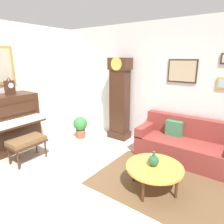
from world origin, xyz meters
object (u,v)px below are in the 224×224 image
piano_bench (27,142)px  mantel_clock (10,87)px  piano (3,125)px  couch (186,145)px  coffee_table (154,168)px  grandfather_clock (120,101)px  green_jug (153,161)px  potted_plant (80,126)px

piano_bench → mantel_clock: 1.28m
piano → couch: piano is taller
coffee_table → mantel_clock: mantel_clock is taller
grandfather_clock → green_jug: (1.60, -1.45, -0.48)m
couch → green_jug: bearing=-95.8°
mantel_clock → potted_plant: (0.75, 1.30, -1.10)m
couch → potted_plant: 2.58m
piano_bench → potted_plant: (-0.00, 1.49, -0.08)m
green_jug → potted_plant: (-2.42, 0.85, -0.17)m
grandfather_clock → piano_bench: bearing=-111.2°
piano_bench → coffee_table: piano_bench is taller
coffee_table → piano_bench: bearing=-165.3°
piano → potted_plant: (0.76, 1.54, -0.31)m
piano → coffee_table: 3.28m
couch → mantel_clock: (-3.30, -1.74, 1.11)m
coffee_table → grandfather_clock: bearing=138.3°
piano_bench → green_jug: (2.41, 0.64, 0.08)m
grandfather_clock → coffee_table: (1.63, -1.45, -0.59)m
mantel_clock → piano: bearing=-90.7°
coffee_table → potted_plant: bearing=160.7°
couch → mantel_clock: size_ratio=5.00×
coffee_table → green_jug: size_ratio=3.67×
coffee_table → green_jug: 0.12m
coffee_table → potted_plant: size_ratio=1.57×
coffee_table → mantel_clock: (-3.19, -0.45, 1.05)m
grandfather_clock → coffee_table: 2.26m
grandfather_clock → couch: size_ratio=1.07×
piano → couch: 3.86m
coffee_table → green_jug: bearing=175.0°
piano_bench → green_jug: 2.50m
piano → piano_bench: size_ratio=2.06×
mantel_clock → green_jug: mantel_clock is taller
piano_bench → mantel_clock: mantel_clock is taller
piano → couch: size_ratio=0.76×
couch → piano: bearing=-149.1°
mantel_clock → coffee_table: bearing=8.0°
couch → grandfather_clock: bearing=174.7°
grandfather_clock → mantel_clock: 2.50m
piano_bench → coffee_table: (2.43, 0.64, -0.03)m
grandfather_clock → mantel_clock: grandfather_clock is taller
green_jug → potted_plant: bearing=160.6°
piano → piano_bench: (0.76, 0.05, -0.22)m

